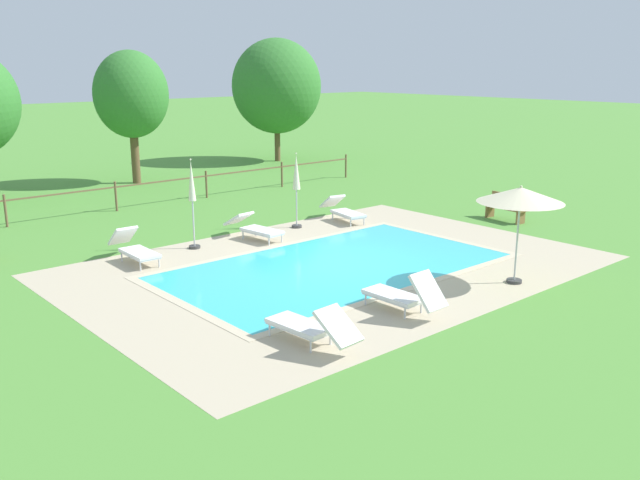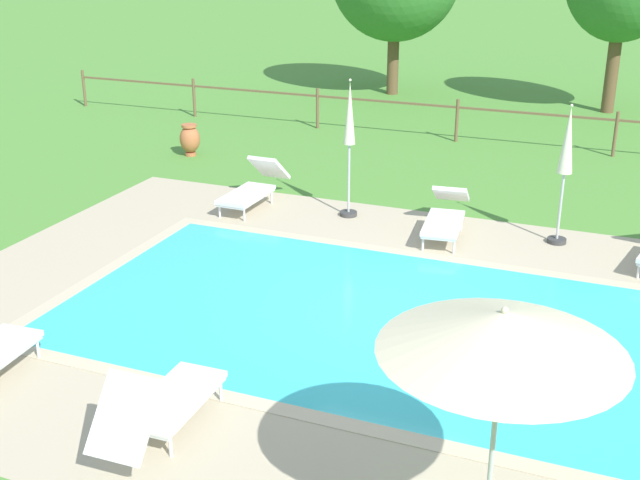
% 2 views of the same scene
% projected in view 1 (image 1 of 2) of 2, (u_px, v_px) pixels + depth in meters
% --- Properties ---
extents(ground_plane, '(160.00, 160.00, 0.00)m').
position_uv_depth(ground_plane, '(335.00, 266.00, 17.38)').
color(ground_plane, '#518E38').
extents(pool_deck_paving, '(13.08, 9.21, 0.01)m').
position_uv_depth(pool_deck_paving, '(335.00, 266.00, 17.38)').
color(pool_deck_paving, '#BCAD8E').
rests_on(pool_deck_paving, ground).
extents(swimming_pool_water, '(8.60, 4.74, 0.01)m').
position_uv_depth(swimming_pool_water, '(335.00, 266.00, 17.38)').
color(swimming_pool_water, '#38C6D1').
rests_on(swimming_pool_water, ground).
extents(pool_coping_rim, '(9.08, 5.22, 0.01)m').
position_uv_depth(pool_coping_rim, '(335.00, 265.00, 17.38)').
color(pool_coping_rim, beige).
rests_on(pool_coping_rim, ground).
extents(sun_lounger_north_near_steps, '(0.84, 2.11, 0.75)m').
position_uv_depth(sun_lounger_north_near_steps, '(255.00, 227.00, 19.94)').
color(sun_lounger_north_near_steps, white).
rests_on(sun_lounger_north_near_steps, ground).
extents(sun_lounger_north_mid, '(0.64, 1.88, 0.98)m').
position_uv_depth(sun_lounger_north_mid, '(403.00, 295.00, 14.03)').
color(sun_lounger_north_mid, white).
rests_on(sun_lounger_north_mid, ground).
extents(sun_lounger_north_far, '(0.65, 1.99, 0.87)m').
position_uv_depth(sun_lounger_north_far, '(135.00, 248.00, 17.63)').
color(sun_lounger_north_far, white).
rests_on(sun_lounger_north_far, ground).
extents(sun_lounger_north_end, '(0.98, 2.10, 0.81)m').
position_uv_depth(sun_lounger_north_end, '(343.00, 210.00, 22.26)').
color(sun_lounger_north_end, white).
rests_on(sun_lounger_north_end, ground).
extents(sun_lounger_south_mid, '(0.75, 2.04, 0.84)m').
position_uv_depth(sun_lounger_south_mid, '(310.00, 326.00, 12.41)').
color(sun_lounger_south_mid, white).
rests_on(sun_lounger_south_mid, ground).
extents(patio_umbrella_open_foreground, '(1.98, 1.98, 2.33)m').
position_uv_depth(patio_umbrella_open_foreground, '(521.00, 196.00, 15.52)').
color(patio_umbrella_open_foreground, '#383838').
rests_on(patio_umbrella_open_foreground, ground).
extents(patio_umbrella_closed_row_west, '(0.32, 0.32, 2.37)m').
position_uv_depth(patio_umbrella_closed_row_west, '(296.00, 179.00, 21.06)').
color(patio_umbrella_closed_row_west, '#383838').
rests_on(patio_umbrella_closed_row_west, ground).
extents(patio_umbrella_closed_row_mid_west, '(0.32, 0.32, 2.53)m').
position_uv_depth(patio_umbrella_closed_row_mid_west, '(192.00, 192.00, 18.63)').
color(patio_umbrella_closed_row_mid_west, '#383838').
rests_on(patio_umbrella_closed_row_mid_west, ground).
extents(wooden_bench_lawn_side, '(0.60, 1.54, 0.87)m').
position_uv_depth(wooden_bench_lawn_side, '(507.00, 206.00, 22.34)').
color(wooden_bench_lawn_side, olive).
rests_on(wooden_bench_lawn_side, ground).
extents(perimeter_fence, '(22.24, 0.08, 1.05)m').
position_uv_depth(perimeter_fence, '(116.00, 191.00, 23.70)').
color(perimeter_fence, brown).
rests_on(perimeter_fence, ground).
extents(tree_far_west, '(3.13, 3.13, 5.60)m').
position_uv_depth(tree_far_west, '(131.00, 95.00, 28.56)').
color(tree_far_west, brown).
rests_on(tree_far_west, ground).
extents(tree_centre, '(4.64, 4.64, 6.33)m').
position_uv_depth(tree_centre, '(277.00, 86.00, 35.22)').
color(tree_centre, brown).
rests_on(tree_centre, ground).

